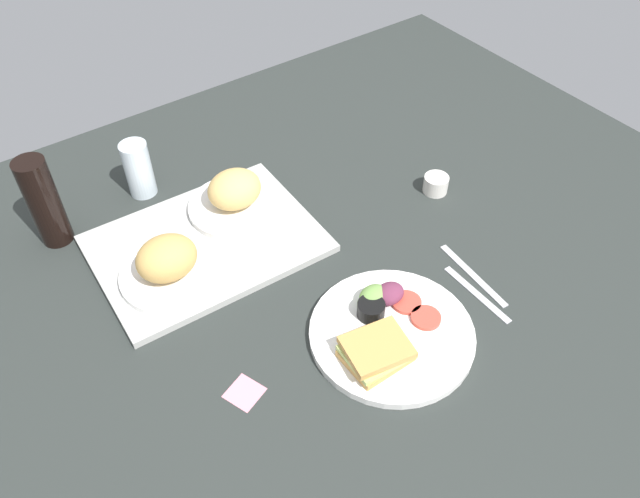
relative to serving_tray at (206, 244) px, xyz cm
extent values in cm
cube|color=#282D2B|center=(14.50, -20.64, -2.30)|extent=(190.00, 150.00, 3.00)
cube|color=#B2B2AD|center=(0.00, 0.00, 0.00)|extent=(46.23, 34.69, 1.60)
cylinder|color=white|center=(-10.00, -5.00, 1.50)|extent=(20.46, 20.46, 1.40)
ellipsoid|color=tan|center=(-10.36, -5.04, 6.26)|extent=(11.90, 10.28, 8.11)
cylinder|color=white|center=(10.00, 5.00, 1.50)|extent=(20.28, 20.28, 1.40)
ellipsoid|color=#DBB266|center=(10.37, 5.06, 6.21)|extent=(11.78, 10.17, 8.03)
cylinder|color=white|center=(16.34, -40.33, 0.00)|extent=(30.24, 30.24, 1.60)
cube|color=tan|center=(10.29, -43.06, 1.50)|extent=(11.03, 9.04, 1.40)
cube|color=#B2C66B|center=(10.29, -43.06, 2.70)|extent=(11.43, 9.53, 1.00)
cube|color=tan|center=(10.29, -43.06, 3.90)|extent=(12.45, 10.85, 1.40)
cylinder|color=#D14738|center=(23.14, -41.85, 1.20)|extent=(5.60, 5.60, 0.80)
cylinder|color=#D14738|center=(22.69, -37.01, 1.20)|extent=(5.60, 5.60, 0.80)
cylinder|color=black|center=(15.58, -35.04, 2.30)|extent=(5.20, 5.20, 3.00)
cylinder|color=#EFEACC|center=(15.58, -35.04, 3.40)|extent=(4.26, 4.26, 0.60)
ellipsoid|color=#729E4C|center=(17.85, -33.08, 2.60)|extent=(6.00, 4.80, 3.60)
ellipsoid|color=#6B2D47|center=(20.57, -34.29, 2.60)|extent=(6.00, 4.80, 3.60)
cylinder|color=silver|center=(-3.23, 23.94, 5.77)|extent=(6.07, 6.07, 13.14)
cylinder|color=black|center=(-24.36, 20.45, 9.33)|extent=(6.40, 6.40, 20.25)
cylinder|color=silver|center=(51.06, -14.59, 1.20)|extent=(5.60, 5.60, 4.00)
cube|color=#B7B7BC|center=(36.34, -42.33, -0.55)|extent=(1.58, 17.01, 0.50)
cube|color=#B7B7BC|center=(39.34, -38.33, -0.55)|extent=(2.90, 19.05, 0.50)
cube|color=pink|center=(-11.65, -34.82, -0.74)|extent=(7.23, 7.23, 0.12)
camera|label=1|loc=(-34.43, -88.66, 92.35)|focal=35.16mm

